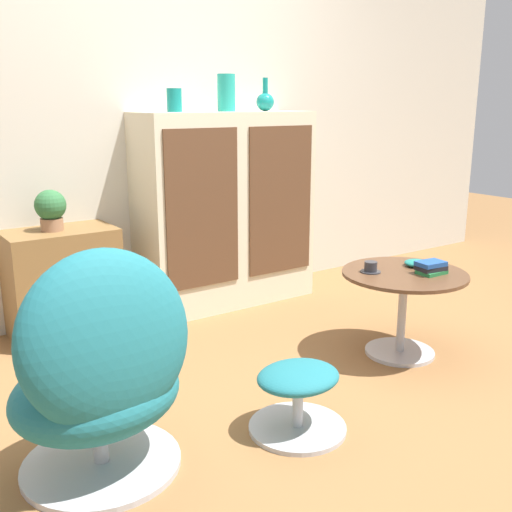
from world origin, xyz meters
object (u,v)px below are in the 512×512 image
object	(u,v)px
sideboard	(226,210)
ottoman	(298,391)
vase_inner_right	(265,101)
book_stack	(431,268)
vase_inner_left	(226,93)
teacup	(371,268)
bowl	(416,263)
tv_console	(63,283)
vase_leftmost	(174,100)
egg_chair	(102,371)
coffee_table	(403,296)
potted_plant	(51,209)

from	to	relation	value
sideboard	ottoman	distance (m)	1.74
vase_inner_right	book_stack	world-z (taller)	vase_inner_right
vase_inner_left	vase_inner_right	bearing A→B (deg)	-0.00
ottoman	teacup	distance (m)	0.92
vase_inner_left	bowl	distance (m)	1.57
tv_console	vase_inner_right	xyz separation A→B (m)	(1.39, -0.02, 1.00)
vase_leftmost	book_stack	bearing A→B (deg)	-62.08
bowl	vase_leftmost	bearing A→B (deg)	122.20
vase_inner_left	teacup	bearing A→B (deg)	-83.68
egg_chair	teacup	xyz separation A→B (m)	(1.53, 0.23, 0.07)
teacup	bowl	bearing A→B (deg)	-11.44
vase_inner_right	coffee_table	bearing A→B (deg)	-91.01
coffee_table	book_stack	xyz separation A→B (m)	(0.09, -0.09, 0.16)
coffee_table	vase_inner_left	size ratio (longest dim) A/B	2.84
egg_chair	vase_inner_right	xyz separation A→B (m)	(1.69, 1.41, 0.91)
vase_leftmost	tv_console	bearing A→B (deg)	178.26
vase_leftmost	book_stack	size ratio (longest dim) A/B	0.88
vase_inner_right	ottoman	bearing A→B (deg)	-121.27
sideboard	coffee_table	world-z (taller)	sideboard
tv_console	coffee_table	distance (m)	1.88
vase_inner_left	teacup	xyz separation A→B (m)	(0.13, -1.17, -0.88)
egg_chair	teacup	distance (m)	1.55
potted_plant	book_stack	world-z (taller)	potted_plant
book_stack	vase_inner_left	bearing A→B (deg)	104.86
vase_inner_right	bowl	size ratio (longest dim) A/B	1.66
ottoman	vase_inner_left	size ratio (longest dim) A/B	1.77
vase_leftmost	book_stack	world-z (taller)	vase_leftmost
vase_inner_right	bowl	xyz separation A→B (m)	(0.12, -1.23, -0.84)
ottoman	teacup	size ratio (longest dim) A/B	3.80
vase_inner_left	bowl	world-z (taller)	vase_inner_left
vase_inner_left	vase_inner_right	world-z (taller)	vase_inner_left
vase_inner_right	potted_plant	bearing A→B (deg)	179.08
tv_console	vase_leftmost	xyz separation A→B (m)	(0.73, -0.02, 1.01)
teacup	book_stack	size ratio (longest dim) A/B	0.68
ottoman	vase_inner_left	distance (m)	2.07
sideboard	coffee_table	bearing A→B (deg)	-77.04
egg_chair	ottoman	world-z (taller)	egg_chair
vase_leftmost	bowl	xyz separation A→B (m)	(0.78, -1.23, -0.84)
sideboard	potted_plant	size ratio (longest dim) A/B	5.50
vase_leftmost	vase_inner_right	world-z (taller)	vase_inner_right
vase_inner_left	potted_plant	bearing A→B (deg)	178.84
ottoman	potted_plant	size ratio (longest dim) A/B	1.77
tv_console	bowl	bearing A→B (deg)	-39.76
sideboard	ottoman	bearing A→B (deg)	-112.16
vase_inner_left	teacup	size ratio (longest dim) A/B	2.15
coffee_table	vase_leftmost	world-z (taller)	vase_leftmost
ottoman	vase_leftmost	bearing A→B (deg)	79.48
egg_chair	ottoman	xyz separation A→B (m)	(0.74, -0.16, -0.23)
vase_leftmost	sideboard	bearing A→B (deg)	-0.64
tv_console	potted_plant	world-z (taller)	potted_plant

